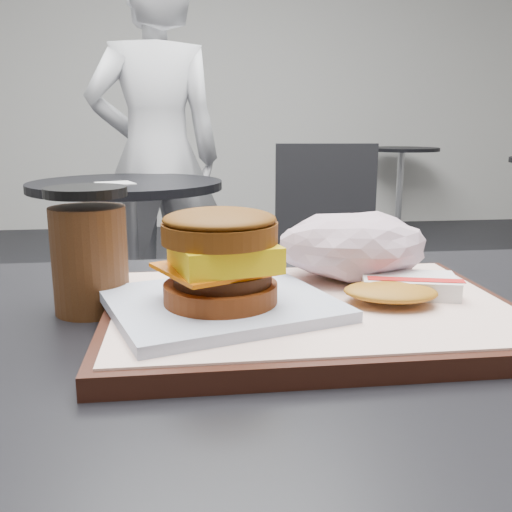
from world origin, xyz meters
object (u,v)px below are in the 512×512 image
Objects in this scene: serving_tray at (310,312)px; breakfast_sandwich at (221,269)px; neighbor_chair at (295,237)px; hash_brown at (401,288)px; coffee_cup at (90,254)px; customer_table at (334,506)px; crumpled_wrapper at (353,246)px; patron at (157,158)px; neighbor_table at (129,235)px.

breakfast_sandwich is (-0.09, -0.02, 0.05)m from serving_tray.
neighbor_chair is at bearing 76.83° from breakfast_sandwich.
serving_tray is at bearing 179.53° from hash_brown.
breakfast_sandwich reaches higher than serving_tray.
breakfast_sandwich is 1.87× the size of coffee_cup.
crumpled_wrapper reaches higher than customer_table.
customer_table is 2.12m from patron.
coffee_cup is (-0.23, 0.08, 0.24)m from customer_table.
neighbor_chair reaches higher than hash_brown.
patron reaches higher than coffee_cup.
serving_tray is 0.11m from crumpled_wrapper.
patron is at bearing 96.96° from customer_table.
crumpled_wrapper is 0.27m from coffee_cup.
crumpled_wrapper is at bearing 68.28° from customer_table.
serving_tray is 0.22m from coffee_cup.
hash_brown is 1.75m from neighbor_chair.
patron reaches higher than breakfast_sandwich.
crumpled_wrapper is at bearing 106.89° from hash_brown.
neighbor_chair is at bearing 136.50° from patron.
neighbor_chair is (0.26, 1.63, -0.32)m from crumpled_wrapper.
neighbor_chair is 0.72m from patron.
customer_table is 1.69m from neighbor_table.
patron is (-0.32, 2.07, 0.01)m from hash_brown.
crumpled_wrapper reaches higher than neighbor_table.
patron is (-0.26, 2.09, 0.22)m from customer_table.
hash_brown is at bearing -75.72° from neighbor_table.
coffee_cup is at bearing -175.99° from crumpled_wrapper.
breakfast_sandwich is at bearing -32.08° from coffee_cup.
customer_table is at bearing -99.70° from neighbor_chair.
hash_brown is 1.70m from neighbor_table.
crumpled_wrapper is at bearing -75.86° from neighbor_table.
serving_tray is 0.24× the size of patron.
breakfast_sandwich is at bearing -147.01° from crumpled_wrapper.
hash_brown is 0.30m from coffee_cup.
breakfast_sandwich is at bearing -103.17° from neighbor_chair.
neighbor_table is at bearing -172.78° from neighbor_chair.
crumpled_wrapper is at bearing 4.01° from coffee_cup.
coffee_cup is 0.17× the size of neighbor_table.
crumpled_wrapper is (-0.02, 0.08, 0.03)m from hash_brown.
breakfast_sandwich is 1.80m from neighbor_chair.
serving_tray is 0.10m from breakfast_sandwich.
breakfast_sandwich is at bearing 177.59° from customer_table.
coffee_cup is 2.01m from patron.
breakfast_sandwich reaches higher than neighbor_table.
customer_table is at bearing -78.02° from neighbor_table.
crumpled_wrapper is (0.04, 0.10, 0.24)m from customer_table.
hash_brown is 2.10m from patron.
patron is at bearing 96.40° from serving_tray.
breakfast_sandwich reaches higher than hash_brown.
serving_tray is at bearing 11.94° from breakfast_sandwich.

